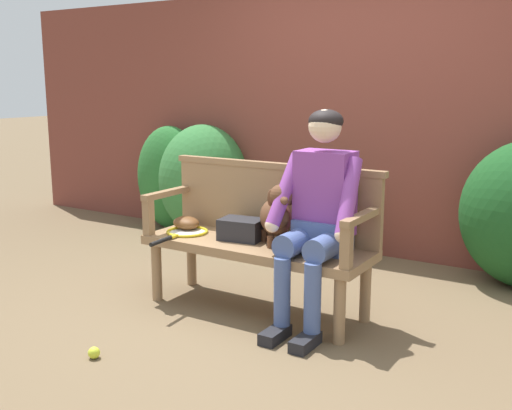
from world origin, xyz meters
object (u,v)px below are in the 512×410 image
garden_bench (256,252)px  person_seated (319,210)px  dog_on_bench (277,214)px  tennis_ball (94,353)px  sports_bag (242,229)px  tennis_racket (185,232)px  baseball_glove (186,223)px

garden_bench → person_seated: 0.56m
dog_on_bench → tennis_ball: size_ratio=6.23×
sports_bag → tennis_racket: bearing=-169.1°
person_seated → dog_on_bench: 0.31m
garden_bench → sports_bag: 0.18m
person_seated → tennis_racket: size_ratio=2.34×
tennis_ball → tennis_racket: bearing=99.3°
dog_on_bench → tennis_racket: 0.72m
person_seated → tennis_racket: 1.03m
person_seated → sports_bag: (-0.58, 0.03, -0.20)m
garden_bench → baseball_glove: (-0.62, 0.05, 0.11)m
tennis_racket → tennis_ball: 1.13m
dog_on_bench → baseball_glove: (-0.76, 0.04, -0.16)m
sports_bag → tennis_ball: 1.24m
person_seated → tennis_racket: person_seated is taller
garden_bench → baseball_glove: baseball_glove is taller
sports_bag → tennis_ball: size_ratio=4.24×
person_seated → tennis_ball: 1.53m
baseball_glove → dog_on_bench: bearing=18.6°
garden_bench → tennis_racket: 0.55m
garden_bench → baseball_glove: 0.63m
person_seated → garden_bench: bearing=178.1°
dog_on_bench → tennis_racket: (-0.69, -0.07, -0.20)m
dog_on_bench → tennis_racket: size_ratio=0.72×
tennis_racket → baseball_glove: 0.14m
sports_bag → person_seated: bearing=-3.4°
dog_on_bench → garden_bench: bearing=-175.0°
garden_bench → person_seated: size_ratio=1.15×
sports_bag → tennis_ball: (-0.25, -1.11, -0.50)m
baseball_glove → sports_bag: sports_bag is taller
garden_bench → sports_bag: bearing=171.1°
dog_on_bench → sports_bag: 0.30m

